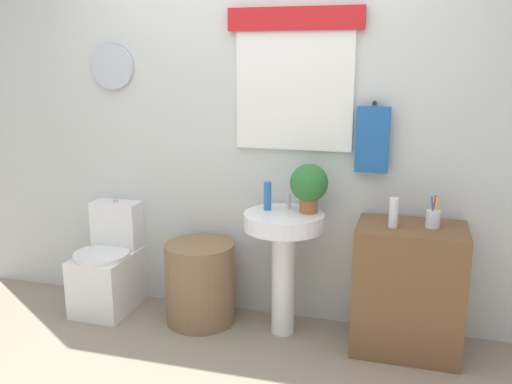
{
  "coord_description": "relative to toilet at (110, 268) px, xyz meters",
  "views": [
    {
      "loc": [
        0.99,
        -2.37,
        1.73
      ],
      "look_at": [
        0.08,
        0.8,
        0.93
      ],
      "focal_mm": 39.05,
      "sensor_mm": 36.0,
      "label": 1
    }
  ],
  "objects": [
    {
      "name": "laundry_hamper",
      "position": [
        0.69,
        -0.03,
        -0.02
      ],
      "size": [
        0.46,
        0.46,
        0.54
      ],
      "primitive_type": "cylinder",
      "color": "#846647",
      "rests_on": "ground_plane"
    },
    {
      "name": "pedestal_sink",
      "position": [
        1.26,
        -0.03,
        0.31
      ],
      "size": [
        0.5,
        0.5,
        0.8
      ],
      "color": "white",
      "rests_on": "ground_plane"
    },
    {
      "name": "toilet",
      "position": [
        0.0,
        0.0,
        0.0
      ],
      "size": [
        0.38,
        0.51,
        0.76
      ],
      "color": "white",
      "rests_on": "ground_plane"
    },
    {
      "name": "toothbrush_cup",
      "position": [
        2.14,
        -0.01,
        0.54
      ],
      "size": [
        0.08,
        0.08,
        0.19
      ],
      "color": "silver",
      "rests_on": "wooden_cabinet"
    },
    {
      "name": "wooden_cabinet",
      "position": [
        2.03,
        -0.03,
        0.1
      ],
      "size": [
        0.63,
        0.44,
        0.78
      ],
      "primitive_type": "cube",
      "color": "brown",
      "rests_on": "ground_plane"
    },
    {
      "name": "faucet",
      "position": [
        1.26,
        0.09,
        0.56
      ],
      "size": [
        0.03,
        0.03,
        0.1
      ],
      "primitive_type": "cylinder",
      "color": "silver",
      "rests_on": "pedestal_sink"
    },
    {
      "name": "back_wall",
      "position": [
        1.02,
        0.27,
        1.02
      ],
      "size": [
        4.4,
        0.18,
        2.6
      ],
      "color": "silver",
      "rests_on": "ground_plane"
    },
    {
      "name": "potted_plant",
      "position": [
        1.4,
        0.03,
        0.68
      ],
      "size": [
        0.24,
        0.24,
        0.3
      ],
      "color": "#AD5B38",
      "rests_on": "pedestal_sink"
    },
    {
      "name": "lotion_bottle",
      "position": [
        1.92,
        -0.07,
        0.57
      ],
      "size": [
        0.05,
        0.05,
        0.17
      ],
      "primitive_type": "cylinder",
      "color": "white",
      "rests_on": "wooden_cabinet"
    },
    {
      "name": "soap_bottle",
      "position": [
        1.14,
        0.02,
        0.6
      ],
      "size": [
        0.05,
        0.05,
        0.18
      ],
      "primitive_type": "cylinder",
      "color": "#2D6BB7",
      "rests_on": "pedestal_sink"
    }
  ]
}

